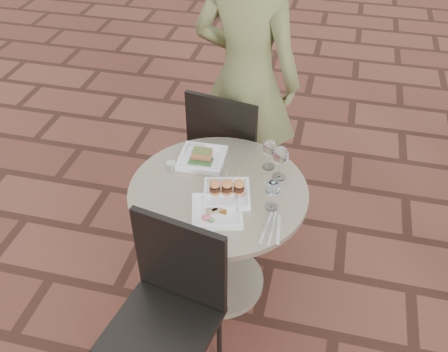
% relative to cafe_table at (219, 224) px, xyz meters
% --- Properties ---
extents(ground, '(60.00, 60.00, 0.00)m').
position_rel_cafe_table_xyz_m(ground, '(0.27, 0.21, -0.48)').
color(ground, brown).
rests_on(ground, ground).
extents(cafe_table, '(0.90, 0.90, 0.73)m').
position_rel_cafe_table_xyz_m(cafe_table, '(0.00, 0.00, 0.00)').
color(cafe_table, gray).
rests_on(cafe_table, ground).
extents(chair_far, '(0.51, 0.51, 0.93)m').
position_rel_cafe_table_xyz_m(chair_far, '(-0.10, 0.63, 0.07)').
color(chair_far, black).
rests_on(chair_far, ground).
extents(chair_near, '(0.52, 0.52, 0.93)m').
position_rel_cafe_table_xyz_m(chair_near, '(-0.07, -0.57, 0.07)').
color(chair_near, black).
rests_on(chair_near, ground).
extents(diner, '(0.73, 0.54, 1.82)m').
position_rel_cafe_table_xyz_m(diner, '(-0.03, 0.80, 0.42)').
color(diner, '#636638').
rests_on(diner, ground).
extents(plate_salmon, '(0.25, 0.25, 0.07)m').
position_rel_cafe_table_xyz_m(plate_salmon, '(-0.14, 0.21, 0.26)').
color(plate_salmon, white).
rests_on(plate_salmon, cafe_table).
extents(plate_sliders, '(0.27, 0.27, 0.14)m').
position_rel_cafe_table_xyz_m(plate_sliders, '(0.05, -0.04, 0.28)').
color(plate_sliders, white).
rests_on(plate_sliders, cafe_table).
extents(plate_tuna, '(0.29, 0.29, 0.03)m').
position_rel_cafe_table_xyz_m(plate_tuna, '(0.04, -0.17, 0.26)').
color(plate_tuna, white).
rests_on(plate_tuna, cafe_table).
extents(wine_glass_right, '(0.07, 0.07, 0.17)m').
position_rel_cafe_table_xyz_m(wine_glass_right, '(0.28, -0.07, 0.36)').
color(wine_glass_right, white).
rests_on(wine_glass_right, cafe_table).
extents(wine_glass_mid, '(0.07, 0.07, 0.17)m').
position_rel_cafe_table_xyz_m(wine_glass_mid, '(0.21, 0.23, 0.37)').
color(wine_glass_mid, white).
rests_on(wine_glass_mid, cafe_table).
extents(wine_glass_far, '(0.08, 0.08, 0.19)m').
position_rel_cafe_table_xyz_m(wine_glass_far, '(0.28, 0.16, 0.38)').
color(wine_glass_far, white).
rests_on(wine_glass_far, cafe_table).
extents(steel_ramekin, '(0.07, 0.07, 0.04)m').
position_rel_cafe_table_xyz_m(steel_ramekin, '(-0.28, 0.10, 0.27)').
color(steel_ramekin, silver).
rests_on(steel_ramekin, cafe_table).
extents(cutlery_set, '(0.11, 0.23, 0.00)m').
position_rel_cafe_table_xyz_m(cutlery_set, '(0.31, -0.21, 0.25)').
color(cutlery_set, silver).
rests_on(cutlery_set, cafe_table).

